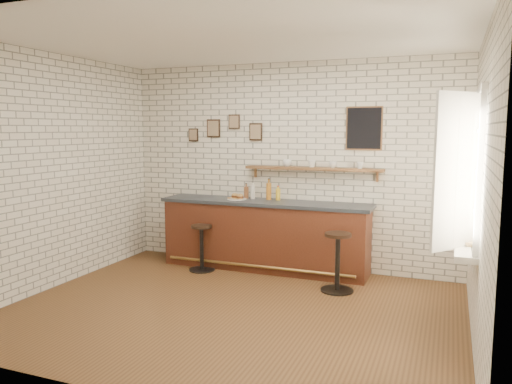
# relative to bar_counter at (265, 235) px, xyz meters

# --- Properties ---
(ground) EXTENTS (5.00, 5.00, 0.00)m
(ground) POSITION_rel_bar_counter_xyz_m (0.25, -1.70, -0.51)
(ground) COLOR brown
(ground) RESTS_ON ground
(bar_counter) EXTENTS (3.10, 0.65, 1.01)m
(bar_counter) POSITION_rel_bar_counter_xyz_m (0.00, 0.00, 0.00)
(bar_counter) COLOR #552616
(bar_counter) RESTS_ON ground
(sandwich_plate) EXTENTS (0.28, 0.28, 0.01)m
(sandwich_plate) POSITION_rel_bar_counter_xyz_m (-0.44, -0.01, 0.51)
(sandwich_plate) COLOR white
(sandwich_plate) RESTS_ON bar_counter
(ciabatta_sandwich) EXTENTS (0.22, 0.14, 0.07)m
(ciabatta_sandwich) POSITION_rel_bar_counter_xyz_m (-0.43, -0.01, 0.55)
(ciabatta_sandwich) COLOR tan
(ciabatta_sandwich) RESTS_ON sandwich_plate
(potato_chips) EXTENTS (0.25, 0.19, 0.00)m
(potato_chips) POSITION_rel_bar_counter_xyz_m (-0.46, -0.01, 0.52)
(potato_chips) COLOR #C38B44
(potato_chips) RESTS_ON sandwich_plate
(bitters_bottle_brown) EXTENTS (0.07, 0.07, 0.23)m
(bitters_bottle_brown) POSITION_rel_bar_counter_xyz_m (-0.34, 0.13, 0.60)
(bitters_bottle_brown) COLOR brown
(bitters_bottle_brown) RESTS_ON bar_counter
(bitters_bottle_white) EXTENTS (0.07, 0.07, 0.26)m
(bitters_bottle_white) POSITION_rel_bar_counter_xyz_m (-0.24, 0.13, 0.61)
(bitters_bottle_white) COLOR silver
(bitters_bottle_white) RESTS_ON bar_counter
(bitters_bottle_amber) EXTENTS (0.08, 0.08, 0.31)m
(bitters_bottle_amber) POSITION_rel_bar_counter_xyz_m (0.01, 0.13, 0.63)
(bitters_bottle_amber) COLOR #A9641B
(bitters_bottle_amber) RESTS_ON bar_counter
(condiment_bottle_yellow) EXTENTS (0.07, 0.07, 0.21)m
(condiment_bottle_yellow) POSITION_rel_bar_counter_xyz_m (0.16, 0.13, 0.59)
(condiment_bottle_yellow) COLOR gold
(condiment_bottle_yellow) RESTS_ON bar_counter
(bar_stool_left) EXTENTS (0.37, 0.37, 0.67)m
(bar_stool_left) POSITION_rel_bar_counter_xyz_m (-0.82, -0.41, -0.15)
(bar_stool_left) COLOR black
(bar_stool_left) RESTS_ON ground
(bar_stool_right) EXTENTS (0.43, 0.43, 0.75)m
(bar_stool_right) POSITION_rel_bar_counter_xyz_m (1.21, -0.62, -0.11)
(bar_stool_right) COLOR black
(bar_stool_right) RESTS_ON ground
(wall_shelf) EXTENTS (2.00, 0.18, 0.18)m
(wall_shelf) POSITION_rel_bar_counter_xyz_m (0.65, 0.20, 0.97)
(wall_shelf) COLOR brown
(wall_shelf) RESTS_ON ground
(shelf_cup_a) EXTENTS (0.18, 0.18, 0.10)m
(shelf_cup_a) POSITION_rel_bar_counter_xyz_m (0.27, 0.20, 1.05)
(shelf_cup_a) COLOR white
(shelf_cup_a) RESTS_ON wall_shelf
(shelf_cup_b) EXTENTS (0.15, 0.15, 0.10)m
(shelf_cup_b) POSITION_rel_bar_counter_xyz_m (0.64, 0.20, 1.04)
(shelf_cup_b) COLOR white
(shelf_cup_b) RESTS_ON wall_shelf
(shelf_cup_c) EXTENTS (0.15, 0.15, 0.09)m
(shelf_cup_c) POSITION_rel_bar_counter_xyz_m (0.95, 0.20, 1.04)
(shelf_cup_c) COLOR white
(shelf_cup_c) RESTS_ON wall_shelf
(shelf_cup_d) EXTENTS (0.13, 0.13, 0.09)m
(shelf_cup_d) POSITION_rel_bar_counter_xyz_m (1.32, 0.20, 1.04)
(shelf_cup_d) COLOR white
(shelf_cup_d) RESTS_ON wall_shelf
(back_wall_decor) EXTENTS (2.96, 0.02, 0.56)m
(back_wall_decor) POSITION_rel_bar_counter_xyz_m (0.48, 0.28, 1.54)
(back_wall_decor) COLOR black
(back_wall_decor) RESTS_ON ground
(window_sill) EXTENTS (0.20, 1.35, 0.06)m
(window_sill) POSITION_rel_bar_counter_xyz_m (2.65, -1.40, 0.39)
(window_sill) COLOR white
(window_sill) RESTS_ON ground
(casement_window) EXTENTS (0.40, 1.30, 1.56)m
(casement_window) POSITION_rel_bar_counter_xyz_m (2.61, -1.40, 1.14)
(casement_window) COLOR white
(casement_window) RESTS_ON ground
(book_lower) EXTENTS (0.23, 0.27, 0.02)m
(book_lower) POSITION_rel_bar_counter_xyz_m (2.63, -1.53, 0.43)
(book_lower) COLOR tan
(book_lower) RESTS_ON window_sill
(book_upper) EXTENTS (0.19, 0.24, 0.02)m
(book_upper) POSITION_rel_bar_counter_xyz_m (2.63, -1.53, 0.45)
(book_upper) COLOR tan
(book_upper) RESTS_ON book_lower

